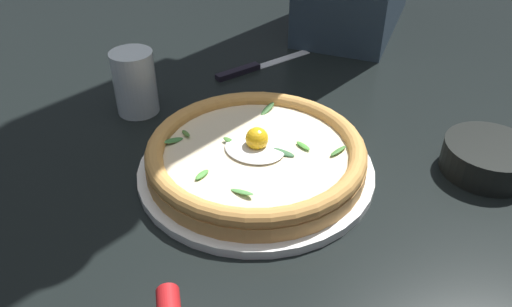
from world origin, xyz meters
The scene contains 6 objects.
ground_plane centered at (0.00, 0.00, -0.01)m, with size 2.40×2.40×0.03m, color black.
pizza_plate centered at (-0.03, 0.03, 0.01)m, with size 0.31×0.31×0.01m, color white.
pizza centered at (-0.03, 0.03, 0.03)m, with size 0.29×0.29×0.05m.
side_bowl centered at (-0.30, -0.11, 0.02)m, with size 0.12×0.12×0.04m, color black.
table_knife centered at (0.13, -0.24, 0.00)m, with size 0.11×0.20×0.01m.
drinking_glass centered at (0.22, -0.02, 0.04)m, with size 0.07×0.07×0.10m.
Camera 1 is at (-0.28, 0.52, 0.42)m, focal length 35.58 mm.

